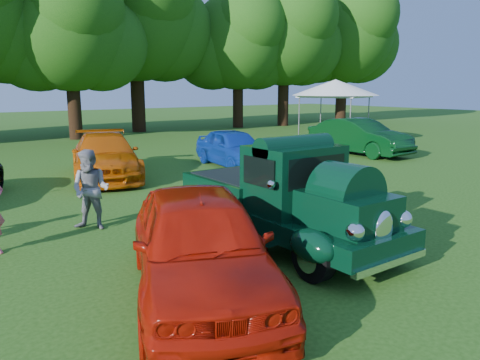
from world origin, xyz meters
TOP-DOWN VIEW (x-y plane):
  - ground at (0.00, 0.00)m, footprint 120.00×120.00m
  - hero_pickup at (0.93, 0.59)m, footprint 2.46×5.28m
  - red_convertible at (-1.79, -0.54)m, footprint 3.76×5.30m
  - back_car_orange at (0.48, 9.66)m, footprint 3.62×5.80m
  - back_car_blue at (5.60, 9.03)m, footprint 2.42×4.68m
  - back_car_green at (12.42, 8.29)m, footprint 1.89×5.20m
  - spectator_grey at (-1.97, 3.90)m, footprint 1.12×1.11m
  - canopy_tent at (14.58, 11.90)m, footprint 6.18×6.18m
  - tree_line at (2.01, 23.94)m, footprint 63.75×10.88m

SIDE VIEW (x-z plane):
  - ground at x=0.00m, z-range 0.00..0.00m
  - back_car_blue at x=5.60m, z-range 0.00..1.52m
  - back_car_orange at x=0.48m, z-range 0.00..1.57m
  - red_convertible at x=-1.79m, z-range 0.00..1.68m
  - back_car_green at x=12.42m, z-range 0.00..1.70m
  - hero_pickup at x=0.93m, z-range -0.14..1.93m
  - spectator_grey at x=-1.97m, z-range 0.00..1.83m
  - canopy_tent at x=14.58m, z-range 1.33..4.92m
  - tree_line at x=2.01m, z-range 1.04..13.50m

